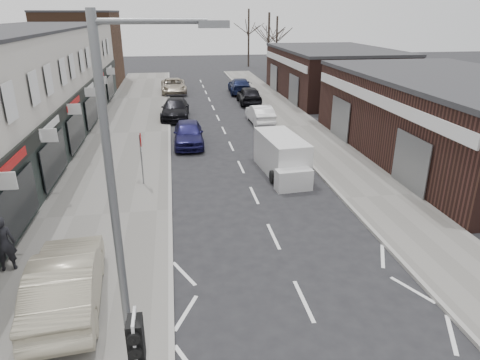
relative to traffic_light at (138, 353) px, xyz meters
name	(u,v)px	position (x,y,z in m)	size (l,w,h in m)	color
ground	(326,349)	(4.40, 2.02, -2.41)	(160.00, 160.00, 0.00)	black
pavement_left	(129,133)	(-2.35, 24.02, -2.35)	(5.50, 64.00, 0.12)	slate
pavement_right	(300,126)	(10.15, 24.02, -2.35)	(3.50, 64.00, 0.12)	slate
shop_terrace_left	(5,92)	(-9.10, 21.52, 1.14)	(8.00, 41.00, 7.10)	beige
brick_block_far	(82,50)	(-9.10, 47.02, 1.59)	(8.00, 10.00, 8.00)	#4C3020
right_unit_near	(453,119)	(16.90, 16.02, -0.16)	(10.00, 18.00, 4.50)	#321B16
right_unit_far	(332,73)	(16.90, 36.02, -0.16)	(10.00, 16.00, 4.50)	#321B16
tree_far_a	(268,77)	(13.40, 50.02, -2.41)	(3.60, 3.60, 8.00)	#382D26
tree_far_b	(276,71)	(15.90, 56.02, -2.41)	(3.60, 3.60, 7.50)	#382D26
tree_far_c	(248,67)	(12.90, 62.02, -2.41)	(3.60, 3.60, 8.50)	#382D26
traffic_light	(138,353)	(0.00, 0.00, 0.00)	(0.28, 0.60, 3.10)	slate
street_lamp	(124,212)	(-0.13, 1.22, 2.20)	(2.23, 0.22, 8.00)	slate
warning_sign	(141,143)	(-0.76, 14.02, -0.21)	(0.12, 0.80, 2.70)	slate
white_van	(282,156)	(6.40, 14.73, -1.48)	(2.17, 5.23, 1.98)	silver
sedan_on_pavement	(66,280)	(-2.41, 4.75, -1.46)	(1.76, 5.04, 1.66)	#A39A82
pedestrian	(4,244)	(-4.80, 6.99, -1.33)	(0.70, 0.46, 1.93)	black
parked_car_left_a	(188,133)	(1.73, 20.68, -1.63)	(1.86, 4.63, 1.58)	#181647
parked_car_left_b	(175,109)	(1.00, 28.42, -1.65)	(2.13, 5.24, 1.52)	black
parked_car_left_c	(174,86)	(1.00, 39.93, -1.65)	(2.54, 5.52, 1.53)	#A39783
parked_car_right_a	(260,114)	(7.45, 25.77, -1.71)	(1.50, 4.30, 1.42)	white
parked_car_right_b	(249,95)	(7.90, 33.18, -1.59)	(1.95, 4.84, 1.65)	black
parked_car_right_c	(240,86)	(7.90, 38.83, -1.63)	(2.21, 5.43, 1.58)	#141B3F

